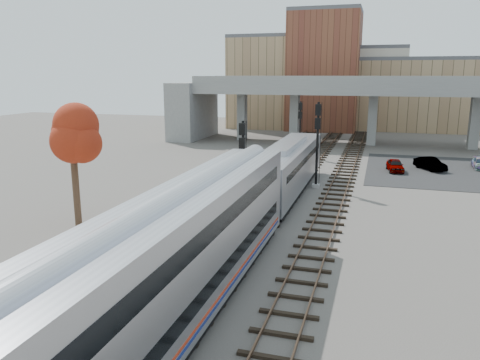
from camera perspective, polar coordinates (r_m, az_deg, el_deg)
The scene contains 15 objects.
ground at distance 26.33m, azimuth -2.50°, elevation -8.93°, with size 160.00×160.00×0.00m, color #47423D.
platform at distance 29.33m, azimuth -16.10°, elevation -6.76°, with size 4.50×60.00×0.35m, color #9E9E99.
yellow_strip at distance 28.32m, azimuth -12.86°, elevation -6.89°, with size 0.70×60.00×0.01m, color yellow.
tracks at distance 37.57m, azimuth 5.13°, elevation -2.18°, with size 10.70×95.00×0.25m.
overpass at distance 68.27m, azimuth 14.19°, elevation 9.09°, with size 54.00×12.00×9.50m.
buildings_far at distance 89.94m, azimuth 12.59°, elevation 11.28°, with size 43.00×21.00×20.60m.
parking_lot at distance 52.33m, azimuth 22.86°, elevation 1.06°, with size 14.00×18.00×0.04m, color black.
locomotive at distance 38.73m, azimuth 5.82°, elevation 1.61°, with size 3.02×19.05×4.10m.
coach at distance 17.77m, azimuth -8.49°, elevation -10.34°, with size 3.03×25.00×5.00m.
signal_mast_near at distance 33.33m, azimuth 0.32°, elevation 1.40°, with size 0.60×0.64×6.56m.
signal_mast_mid at distance 40.95m, azimuth 9.38°, elevation 4.21°, with size 0.60×0.64×7.43m.
signal_mast_far at distance 56.83m, azimuth 7.31°, elevation 6.05°, with size 0.60×0.64×6.60m.
tree at distance 31.40m, azimuth -19.81°, elevation 4.96°, with size 3.60×3.60×7.92m.
car_a at distance 50.29m, azimuth 18.38°, elevation 1.72°, with size 1.46×3.64×1.24m, color #99999E.
car_b at distance 52.24m, azimuth 22.17°, elevation 1.85°, with size 1.38×3.95×1.30m, color #99999E.
Camera 1 is at (8.12, -23.09, 9.73)m, focal length 35.00 mm.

